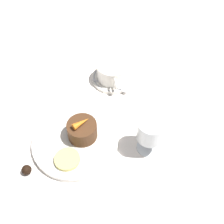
# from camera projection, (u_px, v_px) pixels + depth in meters

# --- Properties ---
(ground_plane) EXTENTS (3.00, 3.00, 0.00)m
(ground_plane) POSITION_uv_depth(u_px,v_px,m) (88.00, 134.00, 0.85)
(ground_plane) COLOR white
(dinner_plate) EXTENTS (0.23, 0.23, 0.01)m
(dinner_plate) POSITION_uv_depth(u_px,v_px,m) (75.00, 142.00, 0.82)
(dinner_plate) COLOR white
(dinner_plate) RESTS_ON ground_plane
(saucer) EXTENTS (0.13, 0.13, 0.01)m
(saucer) POSITION_uv_depth(u_px,v_px,m) (113.00, 78.00, 0.98)
(saucer) COLOR white
(saucer) RESTS_ON ground_plane
(coffee_cup) EXTENTS (0.12, 0.09, 0.05)m
(coffee_cup) POSITION_uv_depth(u_px,v_px,m) (112.00, 71.00, 0.95)
(coffee_cup) COLOR white
(coffee_cup) RESTS_ON saucer
(spoon) EXTENTS (0.08, 0.10, 0.00)m
(spoon) POSITION_uv_depth(u_px,v_px,m) (114.00, 87.00, 0.94)
(spoon) COLOR silver
(spoon) RESTS_ON saucer
(wine_glass) EXTENTS (0.07, 0.07, 0.11)m
(wine_glass) POSITION_uv_depth(u_px,v_px,m) (151.00, 132.00, 0.76)
(wine_glass) COLOR silver
(wine_glass) RESTS_ON ground_plane
(fork) EXTENTS (0.05, 0.19, 0.01)m
(fork) POSITION_uv_depth(u_px,v_px,m) (94.00, 200.00, 0.73)
(fork) COLOR silver
(fork) RESTS_ON ground_plane
(dessert_cake) EXTENTS (0.08, 0.08, 0.05)m
(dessert_cake) POSITION_uv_depth(u_px,v_px,m) (82.00, 130.00, 0.81)
(dessert_cake) COLOR #4C2D19
(dessert_cake) RESTS_ON dinner_plate
(carrot_garnish) EXTENTS (0.04, 0.05, 0.02)m
(carrot_garnish) POSITION_uv_depth(u_px,v_px,m) (81.00, 123.00, 0.79)
(carrot_garnish) COLOR orange
(carrot_garnish) RESTS_ON dessert_cake
(pineapple_slice) EXTENTS (0.06, 0.06, 0.01)m
(pineapple_slice) POSITION_uv_depth(u_px,v_px,m) (67.00, 159.00, 0.78)
(pineapple_slice) COLOR #EFE075
(pineapple_slice) RESTS_ON dinner_plate
(chocolate_truffle) EXTENTS (0.02, 0.02, 0.02)m
(chocolate_truffle) POSITION_uv_depth(u_px,v_px,m) (27.00, 170.00, 0.77)
(chocolate_truffle) COLOR black
(chocolate_truffle) RESTS_ON ground_plane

